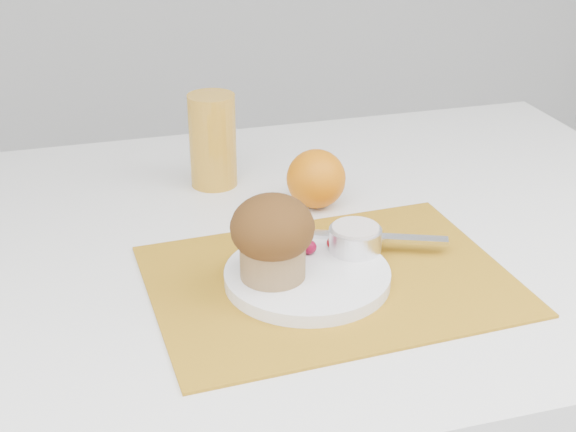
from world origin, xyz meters
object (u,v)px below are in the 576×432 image
object	(u,v)px
juice_glass	(213,141)
orange	(316,179)
muffin	(272,236)
plate	(307,276)

from	to	relation	value
juice_glass	orange	bearing A→B (deg)	-43.02
juice_glass	muffin	distance (m)	0.31
orange	muffin	bearing A→B (deg)	-119.92
juice_glass	muffin	xyz separation A→B (m)	(0.01, -0.31, 0.00)
plate	orange	bearing A→B (deg)	69.61
plate	juice_glass	bearing A→B (deg)	98.48
plate	orange	size ratio (longest dim) A/B	2.34
plate	orange	world-z (taller)	orange
orange	juice_glass	xyz separation A→B (m)	(-0.12, 0.11, 0.03)
muffin	orange	bearing A→B (deg)	60.08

